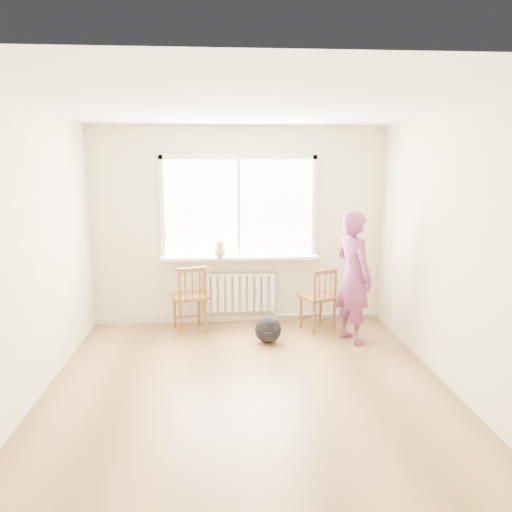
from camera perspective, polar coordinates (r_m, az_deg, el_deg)
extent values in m
plane|color=#9B6D3F|center=(5.07, -0.85, -15.19)|extent=(4.50, 4.50, 0.00)
plane|color=white|center=(4.59, -0.95, 16.79)|extent=(4.50, 4.50, 0.00)
cube|color=beige|center=(6.86, -1.97, 3.44)|extent=(4.00, 0.01, 2.70)
cube|color=white|center=(6.82, -1.98, 5.51)|extent=(2.00, 0.02, 1.30)
cube|color=white|center=(6.77, -2.01, 11.24)|extent=(2.12, 0.05, 0.06)
cube|color=white|center=(6.84, -10.67, 5.35)|extent=(0.06, 0.05, 1.42)
cube|color=white|center=(6.91, 6.63, 5.52)|extent=(0.06, 0.05, 1.42)
cube|color=white|center=(6.80, -1.97, 5.49)|extent=(0.04, 0.05, 1.30)
cube|color=white|center=(6.82, -1.91, -0.17)|extent=(2.15, 0.22, 0.04)
cube|color=white|center=(6.99, -1.91, -4.15)|extent=(1.00, 0.02, 0.55)
cube|color=white|center=(6.94, -1.89, -4.26)|extent=(1.00, 0.10, 0.51)
cube|color=white|center=(6.88, -1.90, -2.16)|extent=(1.00, 0.12, 0.03)
cylinder|color=silver|center=(7.23, 8.13, -6.59)|extent=(1.40, 0.04, 0.04)
cube|color=beige|center=(7.13, -1.90, -7.07)|extent=(4.00, 0.03, 0.08)
cube|color=brown|center=(6.65, -7.60, -4.58)|extent=(0.55, 0.53, 0.04)
cylinder|color=brown|center=(6.91, -6.54, -6.00)|extent=(0.04, 0.04, 0.47)
cylinder|color=brown|center=(6.84, -9.28, -6.26)|extent=(0.04, 0.04, 0.47)
cylinder|color=brown|center=(6.60, -5.76, -6.79)|extent=(0.04, 0.04, 0.47)
cylinder|color=brown|center=(6.52, -8.63, -7.08)|extent=(0.04, 0.04, 0.47)
cylinder|color=brown|center=(6.54, -5.79, -5.03)|extent=(0.04, 0.04, 0.89)
cylinder|color=brown|center=(6.46, -8.68, -5.30)|extent=(0.04, 0.04, 0.89)
cube|color=brown|center=(6.40, -7.31, -1.58)|extent=(0.36, 0.14, 0.06)
cylinder|color=brown|center=(6.47, -6.46, -3.16)|extent=(0.02, 0.02, 0.36)
cylinder|color=brown|center=(6.44, -7.27, -3.23)|extent=(0.02, 0.02, 0.36)
cylinder|color=brown|center=(6.42, -8.09, -3.30)|extent=(0.02, 0.02, 0.36)
cube|color=brown|center=(6.69, 7.08, -4.67)|extent=(0.54, 0.53, 0.04)
cylinder|color=brown|center=(6.97, 7.40, -5.98)|extent=(0.04, 0.04, 0.45)
cylinder|color=brown|center=(6.80, 5.15, -6.36)|extent=(0.04, 0.04, 0.45)
cylinder|color=brown|center=(6.72, 8.95, -6.66)|extent=(0.04, 0.04, 0.45)
cylinder|color=brown|center=(6.54, 6.66, -7.08)|extent=(0.04, 0.04, 0.45)
cylinder|color=brown|center=(6.66, 9.00, -5.01)|extent=(0.04, 0.04, 0.85)
cylinder|color=brown|center=(6.49, 6.70, -5.39)|extent=(0.04, 0.04, 0.85)
cube|color=brown|center=(6.48, 7.95, -1.82)|extent=(0.33, 0.17, 0.06)
cylinder|color=brown|center=(6.57, 8.56, -3.28)|extent=(0.02, 0.02, 0.34)
cylinder|color=brown|center=(6.52, 7.91, -3.37)|extent=(0.02, 0.02, 0.34)
cylinder|color=brown|center=(6.47, 7.26, -3.47)|extent=(0.02, 0.02, 0.34)
imported|color=#B03A3F|center=(6.26, 11.10, -2.39)|extent=(0.58, 0.70, 1.64)
ellipsoid|color=beige|center=(6.72, -4.10, 0.70)|extent=(0.19, 0.28, 0.20)
sphere|color=beige|center=(6.58, -4.16, 1.37)|extent=(0.11, 0.11, 0.11)
cone|color=beige|center=(6.57, -4.43, 1.85)|extent=(0.04, 0.04, 0.05)
cone|color=beige|center=(6.57, -3.90, 1.85)|extent=(0.04, 0.04, 0.05)
cylinder|color=beige|center=(6.87, -4.06, 0.40)|extent=(0.03, 0.18, 0.02)
cylinder|color=beige|center=(6.63, -4.39, 0.12)|extent=(0.02, 0.02, 0.10)
cylinder|color=beige|center=(6.63, -3.87, 0.12)|extent=(0.02, 0.02, 0.10)
ellipsoid|color=black|center=(6.25, 1.39, -8.45)|extent=(0.37, 0.31, 0.33)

